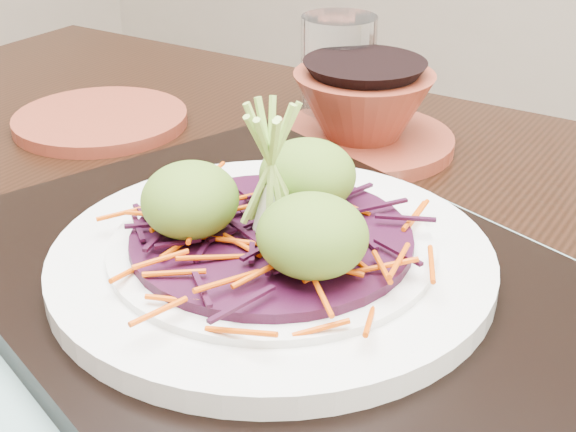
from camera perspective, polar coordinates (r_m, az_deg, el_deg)
The scene contains 11 objects.
dining_table at distance 0.62m, azimuth -0.74°, elevation -12.86°, with size 1.29×0.88×0.80m.
placemat at distance 0.53m, azimuth -1.12°, elevation -5.87°, with size 0.50×0.40×0.00m, color gray.
serving_tray at distance 0.53m, azimuth -1.13°, elevation -4.78°, with size 0.44×0.33×0.02m, color black.
white_plate at distance 0.52m, azimuth -1.15°, elevation -2.97°, with size 0.29×0.29×0.02m.
cabbage_bed at distance 0.51m, azimuth -1.17°, elevation -1.57°, with size 0.18×0.18×0.01m, color #330A24.
carrot_julienne at distance 0.51m, azimuth -1.18°, elevation -0.70°, with size 0.22×0.22×0.01m, color #D84903, non-canonical shape.
guacamole_scoops at distance 0.50m, azimuth -1.24°, elevation 0.95°, with size 0.16×0.14×0.05m.
scallion_garnish at distance 0.49m, azimuth -1.22°, elevation 3.27°, with size 0.07×0.07×0.10m, color #98C34E, non-canonical shape.
terracotta_side_plate at distance 0.84m, azimuth -13.18°, elevation 6.68°, with size 0.17×0.17×0.01m, color maroon.
water_glass at distance 0.82m, azimuth 3.58°, elevation 10.34°, with size 0.08×0.08×0.11m, color white.
terracotta_bowl_set at distance 0.76m, azimuth 5.33°, elevation 7.17°, with size 0.19×0.19×0.07m.
Camera 1 is at (0.32, -0.48, 1.09)m, focal length 50.00 mm.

